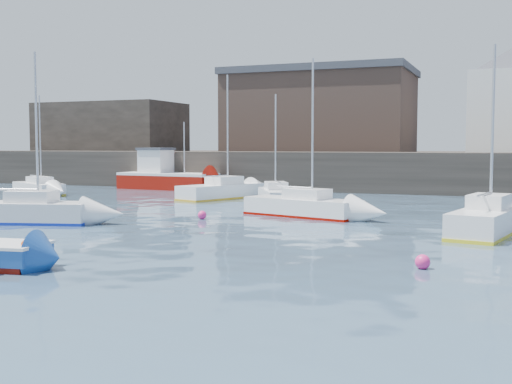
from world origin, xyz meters
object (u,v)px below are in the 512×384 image
at_px(sailboat_h, 221,191).
at_px(buoy_mid, 422,269).
at_px(sailboat_c, 487,220).
at_px(sailboat_f, 277,195).
at_px(sailboat_a, 27,211).
at_px(sailboat_b, 303,206).
at_px(buoy_far, 202,219).
at_px(sailboat_e, 39,188).
at_px(fishing_boat, 166,176).

relative_size(sailboat_h, buoy_mid, 18.71).
height_order(sailboat_c, sailboat_f, sailboat_c).
relative_size(sailboat_a, sailboat_h, 0.94).
bearing_deg(sailboat_h, sailboat_f, -20.82).
bearing_deg(sailboat_c, sailboat_f, 141.22).
bearing_deg(sailboat_h, sailboat_a, -99.32).
bearing_deg(sailboat_b, sailboat_f, 119.90).
relative_size(sailboat_b, buoy_far, 18.34).
distance_m(sailboat_a, sailboat_h, 15.71).
bearing_deg(sailboat_b, sailboat_a, -145.72).
height_order(sailboat_f, buoy_mid, sailboat_f).
bearing_deg(buoy_far, sailboat_c, -2.94).
bearing_deg(sailboat_e, buoy_far, -28.37).
xyz_separation_m(sailboat_b, sailboat_f, (-3.71, 6.45, -0.04)).
height_order(fishing_boat, sailboat_b, sailboat_b).
bearing_deg(sailboat_e, sailboat_f, -1.32).
bearing_deg(sailboat_a, buoy_far, 33.72).
xyz_separation_m(sailboat_c, buoy_mid, (-1.45, -8.14, -0.58)).
xyz_separation_m(fishing_boat, sailboat_e, (-5.87, -8.17, -0.58)).
bearing_deg(fishing_boat, sailboat_c, -36.53).
distance_m(sailboat_a, buoy_far, 8.00).
relative_size(sailboat_e, sailboat_f, 1.06).
relative_size(fishing_boat, sailboat_e, 1.17).
bearing_deg(fishing_boat, buoy_mid, -48.50).
height_order(sailboat_e, buoy_far, sailboat_e).
height_order(sailboat_a, sailboat_b, sailboat_b).
relative_size(sailboat_c, sailboat_f, 1.13).
bearing_deg(sailboat_f, fishing_boat, 145.81).
distance_m(sailboat_a, buoy_mid, 18.60).
distance_m(fishing_boat, sailboat_h, 10.66).
bearing_deg(buoy_far, sailboat_f, 87.45).
relative_size(sailboat_e, sailboat_h, 0.86).
bearing_deg(sailboat_e, sailboat_b, -17.18).
height_order(sailboat_a, sailboat_h, sailboat_h).
xyz_separation_m(sailboat_h, buoy_mid, (15.52, -19.87, -0.53)).
relative_size(fishing_boat, sailboat_c, 1.10).
xyz_separation_m(fishing_boat, sailboat_f, (12.65, -8.59, -0.57)).
height_order(sailboat_b, sailboat_e, sailboat_b).
bearing_deg(fishing_boat, buoy_far, -55.72).
height_order(sailboat_b, sailboat_f, sailboat_b).
bearing_deg(fishing_boat, sailboat_f, -34.19).
relative_size(sailboat_e, buoy_far, 16.77).
relative_size(sailboat_h, buoy_far, 19.41).
xyz_separation_m(sailboat_f, buoy_mid, (11.01, -18.15, -0.47)).
bearing_deg(buoy_far, buoy_mid, -37.59).
relative_size(sailboat_c, sailboat_e, 1.06).
relative_size(sailboat_f, buoy_far, 15.77).
bearing_deg(sailboat_c, fishing_boat, 143.47).
xyz_separation_m(buoy_mid, buoy_far, (-11.43, 8.80, 0.00)).
bearing_deg(buoy_mid, sailboat_e, 147.83).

